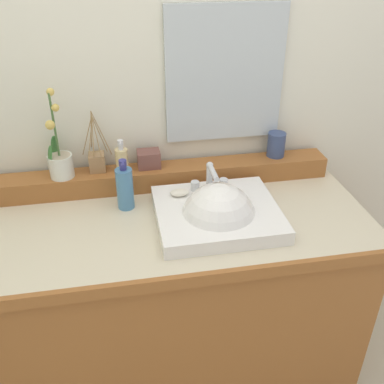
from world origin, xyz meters
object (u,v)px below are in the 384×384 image
Objects in this scene: soap_bar at (179,193)px; reed_diffuser at (97,161)px; potted_plant at (60,159)px; lotion_bottle at (125,188)px; sink_basin at (218,218)px; soap_dispenser at (122,159)px; tumbler_cup at (276,145)px; trinket_box at (149,159)px.

reed_diffuser reaches higher than soap_bar.
lotion_bottle is (0.23, -0.13, -0.07)m from potted_plant.
sink_basin is 0.53m from reed_diffuser.
soap_dispenser is 1.31× the size of tumbler_cup.
potted_plant reaches higher than reed_diffuser.
soap_dispenser is (0.23, -0.00, -0.02)m from potted_plant.
trinket_box is at bearing 124.18° from sink_basin.
tumbler_cup is 0.52× the size of lotion_bottle.
reed_diffuser is (-0.73, 0.00, -0.01)m from tumbler_cup.
reed_diffuser reaches higher than sink_basin.
potted_plant reaches higher than tumbler_cup.
lotion_bottle is (-0.10, -0.15, -0.03)m from trinket_box.
soap_bar is at bearing -21.82° from potted_plant.
tumbler_cup is 0.41× the size of reed_diffuser.
trinket_box is (-0.21, 0.31, 0.10)m from sink_basin.
sink_basin is at bearing -26.50° from lotion_bottle.
soap_dispenser is 0.54× the size of reed_diffuser.
tumbler_cup is at bearing 44.57° from sink_basin.
soap_bar is 0.53× the size of soap_dispenser.
lotion_bottle reaches higher than tumbler_cup.
reed_diffuser is at bearing 146.12° from soap_bar.
reed_diffuser is at bearing 142.55° from sink_basin.
potted_plant is at bearing -176.49° from trinket_box.
soap_bar is 0.36× the size of lotion_bottle.
potted_plant is at bearing 179.06° from soap_dispenser.
sink_basin is at bearing -37.45° from reed_diffuser.
soap_bar is 0.78× the size of trinket_box.
potted_plant reaches higher than lotion_bottle.
trinket_box is 0.46× the size of lotion_bottle.
reed_diffuser reaches higher than trinket_box.
soap_bar is 0.22m from trinket_box.
potted_plant reaches higher than soap_bar.
tumbler_cup reaches higher than trinket_box.
lotion_bottle is at bearing -124.40° from trinket_box.
potted_plant is (-0.55, 0.29, 0.14)m from sink_basin.
potted_plant is 2.58× the size of soap_dispenser.
reed_diffuser is (0.13, 0.03, -0.03)m from potted_plant.
soap_dispenser reaches higher than sink_basin.
lotion_bottle is (-0.63, -0.16, -0.05)m from tumbler_cup.
potted_plant is 1.40× the size of reed_diffuser.
sink_basin is at bearing -42.10° from soap_dispenser.
sink_basin is at bearing -44.95° from soap_bar.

